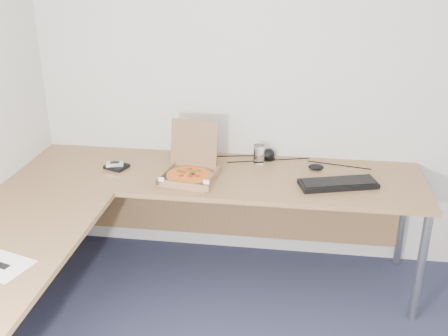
# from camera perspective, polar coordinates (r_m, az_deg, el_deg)

# --- Properties ---
(room_shell) EXTENTS (3.50, 3.50, 2.50)m
(room_shell) POSITION_cam_1_polar(r_m,az_deg,el_deg) (1.76, 8.74, -4.04)
(room_shell) COLOR silver
(room_shell) RESTS_ON ground
(desk) EXTENTS (2.50, 2.20, 0.73)m
(desk) POSITION_cam_1_polar(r_m,az_deg,el_deg) (2.98, -7.99, -4.00)
(desk) COLOR #976B42
(desk) RESTS_ON ground
(pizza_box) EXTENTS (0.30, 0.36, 0.31)m
(pizza_box) POSITION_cam_1_polar(r_m,az_deg,el_deg) (3.21, -3.73, -0.46)
(pizza_box) COLOR #976C48
(pizza_box) RESTS_ON desk
(drinking_glass) EXTENTS (0.07, 0.07, 0.12)m
(drinking_glass) POSITION_cam_1_polar(r_m,az_deg,el_deg) (3.42, 3.77, 1.48)
(drinking_glass) COLOR white
(drinking_glass) RESTS_ON desk
(keyboard) EXTENTS (0.48, 0.28, 0.03)m
(keyboard) POSITION_cam_1_polar(r_m,az_deg,el_deg) (3.18, 12.16, -1.67)
(keyboard) COLOR black
(keyboard) RESTS_ON desk
(mouse) EXTENTS (0.11, 0.08, 0.04)m
(mouse) POSITION_cam_1_polar(r_m,az_deg,el_deg) (3.38, 9.86, 0.12)
(mouse) COLOR black
(mouse) RESTS_ON desk
(wallet) EXTENTS (0.16, 0.15, 0.02)m
(wallet) POSITION_cam_1_polar(r_m,az_deg,el_deg) (3.42, -11.46, 0.15)
(wallet) COLOR black
(wallet) RESTS_ON desk
(phone) EXTENTS (0.12, 0.08, 0.02)m
(phone) POSITION_cam_1_polar(r_m,az_deg,el_deg) (3.41, -11.65, 0.43)
(phone) COLOR #B2B5BA
(phone) RESTS_ON wallet
(dome_speaker) EXTENTS (0.09, 0.09, 0.08)m
(dome_speaker) POSITION_cam_1_polar(r_m,az_deg,el_deg) (3.50, 4.79, 1.56)
(dome_speaker) COLOR black
(dome_speaker) RESTS_ON desk
(cable_bundle) EXTENTS (0.60, 0.12, 0.01)m
(cable_bundle) POSITION_cam_1_polar(r_m,az_deg,el_deg) (3.48, 4.83, 0.84)
(cable_bundle) COLOR black
(cable_bundle) RESTS_ON desk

